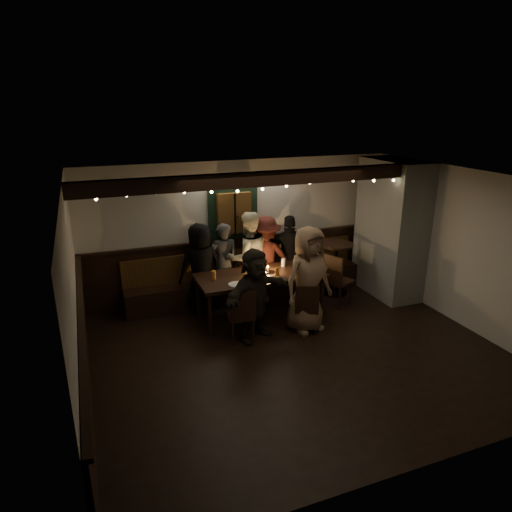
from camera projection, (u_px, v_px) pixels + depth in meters
name	position (u px, v px, depth m)	size (l,w,h in m)	color
room	(319.00, 250.00, 8.14)	(6.02, 5.01, 2.62)	black
dining_table	(260.00, 278.00, 7.85)	(2.19, 0.94, 0.95)	black
chair_near_left	(242.00, 313.00, 7.05)	(0.44, 0.44, 0.88)	black
chair_near_right	(307.00, 305.00, 7.36)	(0.50, 0.50, 0.84)	black
chair_end	(335.00, 277.00, 8.31)	(0.59, 0.59, 1.00)	black
high_top	(336.00, 262.00, 8.85)	(0.64, 0.64, 1.02)	black
person_a	(201.00, 267.00, 8.11)	(0.78, 0.51, 1.60)	black
person_b	(224.00, 264.00, 8.35)	(0.56, 0.37, 1.55)	#323234
person_c	(248.00, 258.00, 8.37)	(0.85, 0.66, 1.74)	beige
person_d	(265.00, 258.00, 8.60)	(1.04, 0.59, 1.60)	#421814
person_e	(290.00, 255.00, 8.82)	(0.92, 0.38, 1.56)	black
person_f	(255.00, 295.00, 7.08)	(1.39, 0.44, 1.50)	black
person_g	(308.00, 280.00, 7.33)	(0.86, 0.56, 1.77)	#88684D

